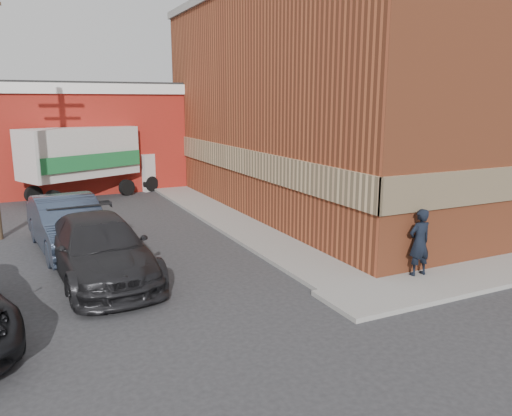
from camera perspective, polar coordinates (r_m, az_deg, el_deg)
name	(u,v)px	position (r m, az deg, el deg)	size (l,w,h in m)	color
ground	(328,292)	(12.73, 8.26, -9.47)	(90.00, 90.00, 0.00)	#28282B
brick_building	(376,100)	(24.15, 13.61, 11.86)	(14.25, 18.25, 9.36)	#9D4828
sidewalk_west	(218,215)	(20.66, -4.32, -0.77)	(1.80, 18.00, 0.12)	gray
warehouse	(29,136)	(29.84, -24.51, 7.50)	(16.30, 8.30, 5.60)	maroon
man	(419,242)	(13.84, 18.17, -3.74)	(0.66, 0.43, 1.80)	black
sedan	(68,224)	(16.81, -20.67, -1.74)	(1.82, 5.21, 1.72)	#313D52
suv_b	(100,249)	(13.92, -17.43, -4.48)	(2.28, 5.61, 1.63)	black
box_truck	(92,157)	(25.72, -18.24, 5.54)	(7.16, 4.78, 3.43)	silver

